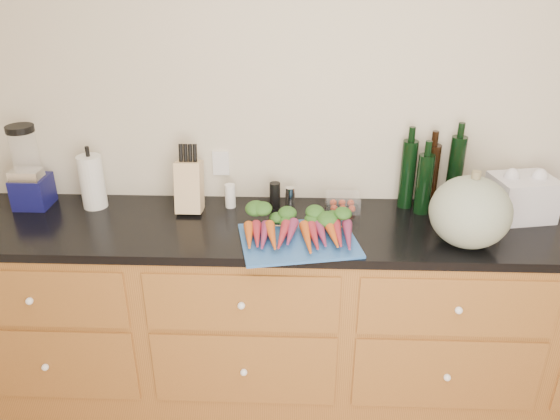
{
  "coord_description": "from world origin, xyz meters",
  "views": [
    {
      "loc": [
        -0.22,
        -0.9,
        2.06
      ],
      "look_at": [
        -0.3,
        1.2,
        1.06
      ],
      "focal_mm": 35.0,
      "sensor_mm": 36.0,
      "label": 1
    }
  ],
  "objects_px": {
    "blender_appliance": "(29,172)",
    "knife_block": "(189,187)",
    "paper_towel": "(92,182)",
    "squash": "(470,212)",
    "cutting_board": "(298,240)",
    "tomato_box": "(343,202)",
    "carrots": "(299,229)"
  },
  "relations": [
    {
      "from": "blender_appliance",
      "to": "knife_block",
      "type": "bearing_deg",
      "value": -1.34
    },
    {
      "from": "paper_towel",
      "to": "squash",
      "type": "bearing_deg",
      "value": -10.5
    },
    {
      "from": "knife_block",
      "to": "cutting_board",
      "type": "bearing_deg",
      "value": -30.21
    },
    {
      "from": "paper_towel",
      "to": "tomato_box",
      "type": "xyz_separation_m",
      "value": [
        1.19,
        0.01,
        -0.09
      ]
    },
    {
      "from": "carrots",
      "to": "paper_towel",
      "type": "relative_size",
      "value": 1.8
    },
    {
      "from": "tomato_box",
      "to": "knife_block",
      "type": "bearing_deg",
      "value": -177.63
    },
    {
      "from": "cutting_board",
      "to": "carrots",
      "type": "bearing_deg",
      "value": 90.0
    },
    {
      "from": "carrots",
      "to": "knife_block",
      "type": "distance_m",
      "value": 0.58
    },
    {
      "from": "blender_appliance",
      "to": "carrots",
      "type": "bearing_deg",
      "value": -12.05
    },
    {
      "from": "cutting_board",
      "to": "blender_appliance",
      "type": "distance_m",
      "value": 1.33
    },
    {
      "from": "cutting_board",
      "to": "squash",
      "type": "bearing_deg",
      "value": 0.61
    },
    {
      "from": "paper_towel",
      "to": "knife_block",
      "type": "height_order",
      "value": "paper_towel"
    },
    {
      "from": "blender_appliance",
      "to": "paper_towel",
      "type": "distance_m",
      "value": 0.3
    },
    {
      "from": "cutting_board",
      "to": "paper_towel",
      "type": "xyz_separation_m",
      "value": [
        -0.98,
        0.32,
        0.12
      ]
    },
    {
      "from": "cutting_board",
      "to": "carrots",
      "type": "xyz_separation_m",
      "value": [
        0.0,
        0.04,
        0.03
      ]
    },
    {
      "from": "knife_block",
      "to": "tomato_box",
      "type": "xyz_separation_m",
      "value": [
        0.72,
        0.03,
        -0.08
      ]
    },
    {
      "from": "cutting_board",
      "to": "knife_block",
      "type": "bearing_deg",
      "value": 149.79
    },
    {
      "from": "cutting_board",
      "to": "carrots",
      "type": "height_order",
      "value": "carrots"
    },
    {
      "from": "knife_block",
      "to": "tomato_box",
      "type": "bearing_deg",
      "value": 2.37
    },
    {
      "from": "paper_towel",
      "to": "carrots",
      "type": "bearing_deg",
      "value": -15.65
    },
    {
      "from": "knife_block",
      "to": "blender_appliance",
      "type": "bearing_deg",
      "value": 178.66
    },
    {
      "from": "carrots",
      "to": "blender_appliance",
      "type": "xyz_separation_m",
      "value": [
        -1.28,
        0.27,
        0.14
      ]
    },
    {
      "from": "cutting_board",
      "to": "tomato_box",
      "type": "bearing_deg",
      "value": 57.74
    },
    {
      "from": "paper_towel",
      "to": "knife_block",
      "type": "distance_m",
      "value": 0.47
    },
    {
      "from": "squash",
      "to": "tomato_box",
      "type": "relative_size",
      "value": 2.09
    },
    {
      "from": "squash",
      "to": "tomato_box",
      "type": "bearing_deg",
      "value": 146.93
    },
    {
      "from": "carrots",
      "to": "tomato_box",
      "type": "height_order",
      "value": "carrots"
    },
    {
      "from": "tomato_box",
      "to": "squash",
      "type": "bearing_deg",
      "value": -33.07
    },
    {
      "from": "carrots",
      "to": "cutting_board",
      "type": "bearing_deg",
      "value": -90.0
    },
    {
      "from": "paper_towel",
      "to": "knife_block",
      "type": "bearing_deg",
      "value": -2.45
    },
    {
      "from": "blender_appliance",
      "to": "tomato_box",
      "type": "xyz_separation_m",
      "value": [
        1.49,
        0.01,
        -0.14
      ]
    },
    {
      "from": "carrots",
      "to": "tomato_box",
      "type": "distance_m",
      "value": 0.35
    }
  ]
}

